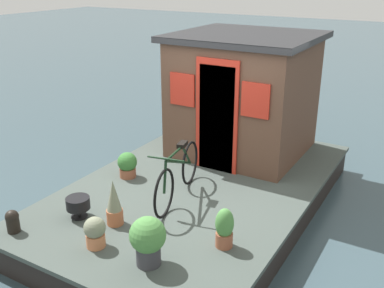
# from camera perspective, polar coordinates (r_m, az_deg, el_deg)

# --- Properties ---
(ground_plane) EXTENTS (60.00, 60.00, 0.00)m
(ground_plane) POSITION_cam_1_polar(r_m,az_deg,el_deg) (7.04, 0.83, -8.30)
(ground_plane) COLOR #384C54
(houseboat_deck) EXTENTS (5.34, 3.30, 0.46)m
(houseboat_deck) POSITION_cam_1_polar(r_m,az_deg,el_deg) (6.93, 0.84, -6.64)
(houseboat_deck) COLOR #424C47
(houseboat_deck) RESTS_ON ground_plane
(houseboat_cabin) EXTENTS (2.18, 2.28, 2.05)m
(houseboat_cabin) POSITION_cam_1_polar(r_m,az_deg,el_deg) (7.78, 6.61, 6.37)
(houseboat_cabin) COLOR brown
(houseboat_cabin) RESTS_ON houseboat_deck
(bicycle) EXTENTS (1.66, 0.53, 0.79)m
(bicycle) POSITION_cam_1_polar(r_m,az_deg,el_deg) (6.23, -1.80, -3.89)
(bicycle) COLOR black
(bicycle) RESTS_ON houseboat_deck
(potted_plant_mint) EXTENTS (0.26, 0.26, 0.38)m
(potted_plant_mint) POSITION_cam_1_polar(r_m,az_deg,el_deg) (5.39, -12.26, -10.88)
(potted_plant_mint) COLOR #C6754C
(potted_plant_mint) RESTS_ON houseboat_deck
(potted_plant_sage) EXTENTS (0.22, 0.22, 0.49)m
(potted_plant_sage) POSITION_cam_1_polar(r_m,az_deg,el_deg) (5.26, 4.16, -10.64)
(potted_plant_sage) COLOR #935138
(potted_plant_sage) RESTS_ON houseboat_deck
(potted_plant_rosemary) EXTENTS (0.40, 0.40, 0.57)m
(potted_plant_rosemary) POSITION_cam_1_polar(r_m,az_deg,el_deg) (4.94, -5.66, -11.97)
(potted_plant_rosemary) COLOR #38383D
(potted_plant_rosemary) RESTS_ON houseboat_deck
(potted_plant_fern) EXTENTS (0.30, 0.30, 0.40)m
(potted_plant_fern) POSITION_cam_1_polar(r_m,az_deg,el_deg) (7.00, -8.24, -2.61)
(potted_plant_fern) COLOR #935138
(potted_plant_fern) RESTS_ON houseboat_deck
(potted_plant_lavender) EXTENTS (0.21, 0.21, 0.61)m
(potted_plant_lavender) POSITION_cam_1_polar(r_m,az_deg,el_deg) (5.73, -9.90, -7.48)
(potted_plant_lavender) COLOR #B2603D
(potted_plant_lavender) RESTS_ON houseboat_deck
(charcoal_grill) EXTENTS (0.31, 0.31, 0.28)m
(charcoal_grill) POSITION_cam_1_polar(r_m,az_deg,el_deg) (6.03, -14.32, -7.42)
(charcoal_grill) COLOR black
(charcoal_grill) RESTS_ON houseboat_deck
(mooring_bollard) EXTENTS (0.17, 0.17, 0.29)m
(mooring_bollard) POSITION_cam_1_polar(r_m,az_deg,el_deg) (5.98, -21.90, -9.05)
(mooring_bollard) COLOR black
(mooring_bollard) RESTS_ON houseboat_deck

